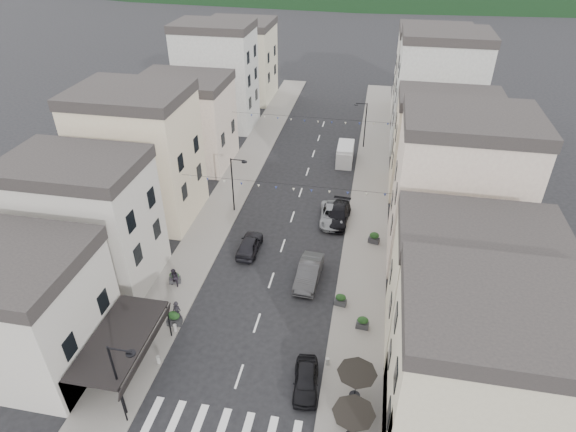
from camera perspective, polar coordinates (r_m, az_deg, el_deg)
name	(u,v)px	position (r m, az deg, el deg)	size (l,w,h in m)	color
sidewalk_left	(237,182)	(55.24, -6.04, 4.08)	(4.00, 76.00, 0.12)	slate
sidewalk_right	(370,194)	(53.26, 9.67, 2.59)	(4.00, 76.00, 0.12)	slate
boutique_building	(4,313)	(37.30, -30.58, -9.84)	(12.00, 8.00, 8.00)	#B6AFA7
bistro_building	(487,387)	(29.14, 22.50, -18.21)	(10.00, 8.00, 10.00)	#BBB195
boutique_awning	(123,340)	(33.55, -18.95, -13.71)	(3.77, 7.50, 3.28)	black
buildings_row_left	(191,109)	(59.88, -11.44, 12.34)	(10.20, 54.16, 14.00)	#B6AFA7
buildings_row_right	(443,129)	(55.17, 17.86, 9.82)	(10.20, 54.16, 14.50)	#BBB195
cafe_terrace	(353,416)	(29.57, 7.76, -22.41)	(2.50, 8.10, 2.53)	black
streetlamp_left_near	(120,375)	(30.87, -19.31, -17.35)	(1.70, 0.56, 6.00)	black
streetlamp_left_far	(235,180)	(48.03, -6.32, 4.31)	(1.70, 0.56, 6.00)	black
streetlamp_right_far	(363,121)	(62.54, 8.93, 11.10)	(1.70, 0.56, 6.00)	black
bollards	(237,378)	(33.50, -6.10, -18.59)	(11.66, 10.26, 0.60)	gray
bunting_near	(285,187)	(42.41, -0.40, 3.41)	(19.00, 0.28, 0.62)	black
bunting_far	(311,120)	(56.68, 2.77, 11.26)	(19.00, 0.28, 0.62)	black
parked_car_a	(306,380)	(32.93, 2.14, -18.88)	(1.60, 3.97, 1.35)	black
parked_car_b	(309,273)	(40.34, 2.48, -6.72)	(1.75, 5.02, 1.65)	#37373A
parked_car_c	(332,215)	(47.89, 5.22, 0.12)	(2.33, 5.05, 1.40)	gray
parked_car_d	(338,215)	(47.85, 5.96, 0.10)	(2.08, 5.10, 1.48)	black
parked_car_e	(249,245)	(43.70, -4.59, -3.39)	(1.75, 4.35, 1.48)	black
delivery_van	(345,153)	(59.46, 6.79, 7.39)	(2.00, 4.86, 2.31)	#BEBEC0
pedestrian_a	(177,313)	(37.36, -13.01, -11.08)	(0.71, 0.47, 1.96)	black
pedestrian_b	(174,278)	(40.60, -13.31, -7.17)	(0.84, 0.65, 1.73)	black
planter_la	(174,318)	(37.55, -13.35, -11.70)	(1.13, 0.69, 1.21)	#292A2C
planter_lb	(175,278)	(41.21, -13.30, -7.11)	(1.06, 0.80, 1.05)	#303033
planter_ra	(363,323)	(36.79, 8.84, -12.37)	(0.98, 0.59, 1.05)	#2D2D2F
planter_rb	(341,300)	(38.35, 6.25, -9.83)	(1.01, 0.66, 1.05)	#323234
planter_rc	(374,238)	(45.26, 10.17, -2.55)	(1.11, 0.79, 1.13)	#2A2A2C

